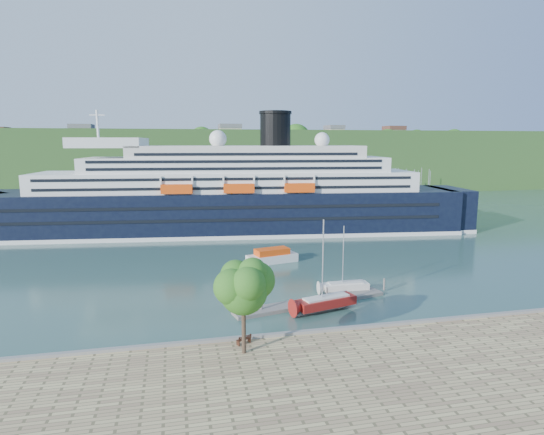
{
  "coord_description": "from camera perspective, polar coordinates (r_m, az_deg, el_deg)",
  "views": [
    {
      "loc": [
        -12.56,
        -40.6,
        19.54
      ],
      "look_at": [
        2.89,
        30.0,
        7.52
      ],
      "focal_mm": 30.0,
      "sensor_mm": 36.0,
      "label": 1
    }
  ],
  "objects": [
    {
      "name": "sailboat_white_far",
      "position": [
        60.0,
        9.33,
        -5.43
      ],
      "size": [
        6.66,
        2.01,
        8.54
      ],
      "primitive_type": null,
      "rotation": [
        0.0,
        0.0,
        -0.03
      ],
      "color": "silver",
      "rests_on": "ground"
    },
    {
      "name": "sailboat_red",
      "position": [
        53.13,
        6.89,
        -6.29
      ],
      "size": [
        8.35,
        4.18,
        10.4
      ],
      "primitive_type": null,
      "rotation": [
        0.0,
        0.0,
        0.25
      ],
      "color": "maroon",
      "rests_on": "ground"
    },
    {
      "name": "floating_pontoon",
      "position": [
        56.58,
        4.94,
        -10.56
      ],
      "size": [
        20.01,
        6.8,
        0.44
      ],
      "primitive_type": null,
      "rotation": [
        0.0,
        0.0,
        0.22
      ],
      "color": "gray",
      "rests_on": "ground"
    },
    {
      "name": "quay_coping",
      "position": [
        46.13,
        4.66,
        -14.08
      ],
      "size": [
        220.0,
        0.5,
        0.3
      ],
      "primitive_type": "cube",
      "color": "slate",
      "rests_on": "promenade"
    },
    {
      "name": "tender_launch",
      "position": [
        74.81,
        0.0,
        -4.78
      ],
      "size": [
        8.85,
        4.74,
        2.32
      ],
      "primitive_type": null,
      "rotation": [
        0.0,
        0.0,
        0.23
      ],
      "color": "#EB470D",
      "rests_on": "ground"
    },
    {
      "name": "promenade_tree",
      "position": [
        40.47,
        -3.6,
        -10.59
      ],
      "size": [
        5.66,
        5.66,
        9.37
      ],
      "primitive_type": null,
      "color": "#29671B",
      "rests_on": "promenade"
    },
    {
      "name": "cruise_ship",
      "position": [
        98.49,
        -6.72,
        5.61
      ],
      "size": [
        117.58,
        29.79,
        26.14
      ],
      "primitive_type": null,
      "rotation": [
        0.0,
        0.0,
        -0.11
      ],
      "color": "black",
      "rests_on": "ground"
    },
    {
      "name": "park_bench",
      "position": [
        43.74,
        -3.58,
        -14.96
      ],
      "size": [
        1.61,
        1.18,
        0.96
      ],
      "primitive_type": null,
      "rotation": [
        0.0,
        0.0,
        0.44
      ],
      "color": "#452213",
      "rests_on": "promenade"
    },
    {
      "name": "far_hillside",
      "position": [
        186.18,
        -8.53,
        7.02
      ],
      "size": [
        400.0,
        50.0,
        24.0
      ],
      "primitive_type": "cube",
      "color": "#2D5622",
      "rests_on": "ground"
    },
    {
      "name": "ground",
      "position": [
        46.77,
        4.56,
        -15.28
      ],
      "size": [
        400.0,
        400.0,
        0.0
      ],
      "primitive_type": "plane",
      "color": "#2F544C",
      "rests_on": "ground"
    }
  ]
}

